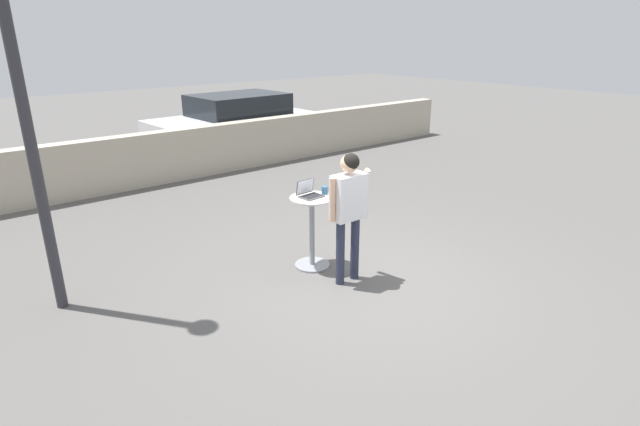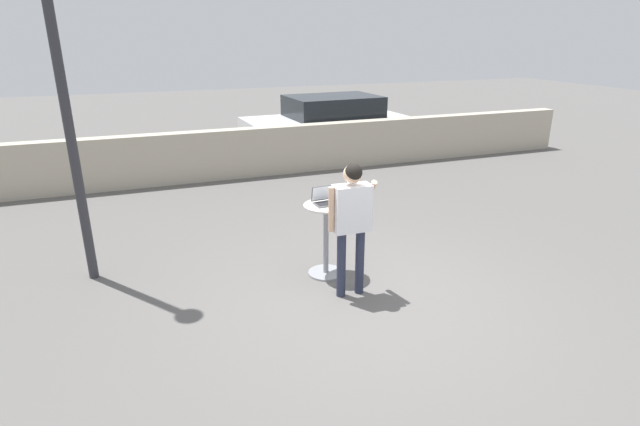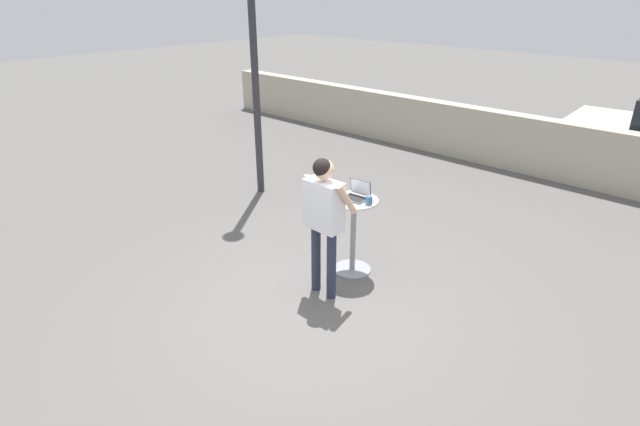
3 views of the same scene
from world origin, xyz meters
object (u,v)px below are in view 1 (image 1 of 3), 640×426
(laptop, at_px, (309,193))
(street_lamp, at_px, (2,0))
(cafe_table, at_px, (312,227))
(parked_car_near_street, at_px, (234,125))
(coffee_mug, at_px, (325,190))
(standing_person, at_px, (349,202))

(laptop, height_order, street_lamp, street_lamp)
(cafe_table, relative_size, parked_car_near_street, 0.23)
(cafe_table, height_order, parked_car_near_street, parked_car_near_street)
(coffee_mug, bearing_deg, cafe_table, -179.70)
(parked_car_near_street, bearing_deg, laptop, -111.91)
(standing_person, relative_size, street_lamp, 0.32)
(standing_person, distance_m, parked_car_near_street, 7.49)
(cafe_table, bearing_deg, parked_car_near_street, 68.27)
(coffee_mug, bearing_deg, standing_person, -102.95)
(laptop, bearing_deg, parked_car_near_street, 68.09)
(coffee_mug, bearing_deg, parked_car_near_street, 69.98)
(laptop, bearing_deg, coffee_mug, -12.03)
(laptop, relative_size, standing_person, 0.19)
(laptop, xyz_separation_m, coffee_mug, (0.22, -0.05, 0.00))
(parked_car_near_street, bearing_deg, street_lamp, -135.37)
(parked_car_near_street, bearing_deg, standing_person, -109.42)
(cafe_table, distance_m, street_lamp, 4.13)
(laptop, bearing_deg, street_lamp, 161.86)
(standing_person, xyz_separation_m, street_lamp, (-3.01, 1.64, 2.23))
(parked_car_near_street, xyz_separation_m, street_lamp, (-5.50, -5.43, 2.51))
(street_lamp, bearing_deg, standing_person, -28.54)
(coffee_mug, height_order, street_lamp, street_lamp)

